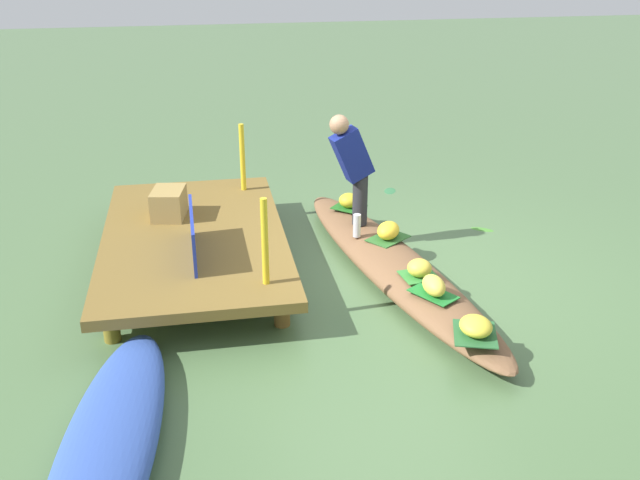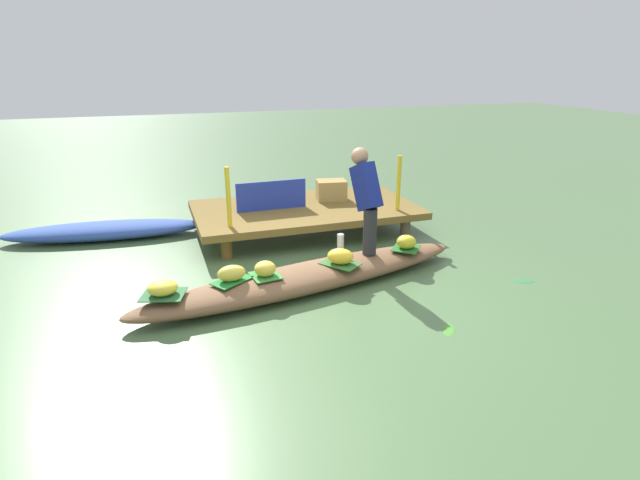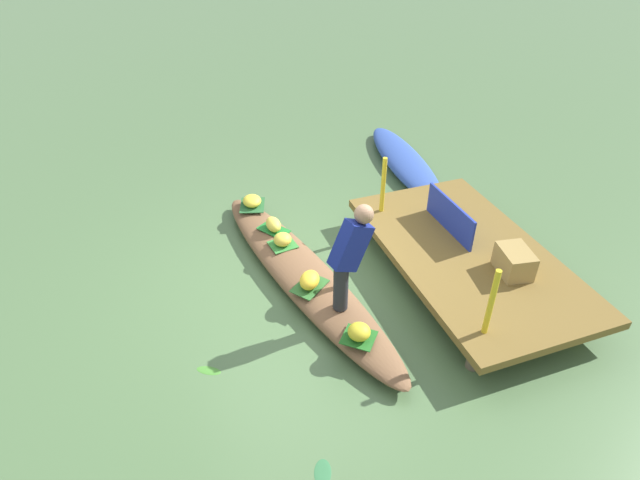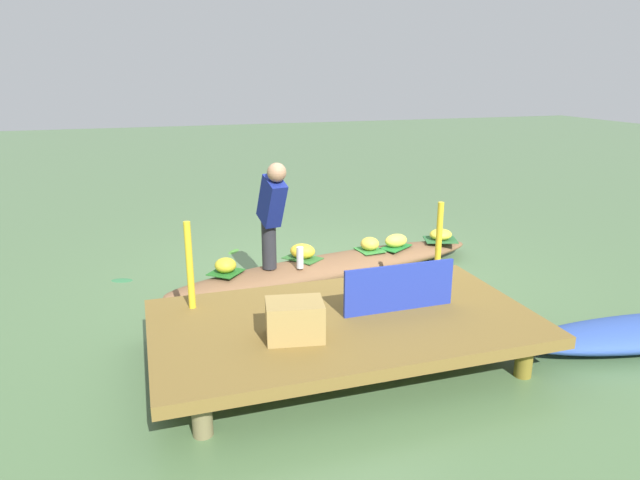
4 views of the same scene
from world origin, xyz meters
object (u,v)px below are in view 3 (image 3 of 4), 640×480
moored_boat (405,162)px  water_bottle (338,278)px  banana_bunch_1 (310,280)px  market_banner (450,216)px  produce_crate (514,262)px  vendor_person (350,253)px  banana_bunch_2 (359,332)px  banana_bunch_3 (252,201)px  banana_bunch_0 (273,224)px  banana_bunch_4 (283,239)px  vendor_boat (303,275)px

moored_boat → water_bottle: water_bottle is taller
banana_bunch_1 → moored_boat: bearing=135.4°
banana_bunch_1 → market_banner: market_banner is taller
produce_crate → vendor_person: bearing=-98.0°
banana_bunch_1 → vendor_person: (0.42, 0.29, 0.60)m
banana_bunch_2 → banana_bunch_3: size_ratio=0.81×
vendor_person → produce_crate: vendor_person is taller
banana_bunch_0 → banana_bunch_4: banana_bunch_0 is taller
moored_boat → banana_bunch_2: 4.27m
banana_bunch_1 → banana_bunch_2: bearing=12.5°
moored_boat → banana_bunch_4: 3.16m
vendor_boat → market_banner: bearing=77.3°
produce_crate → banana_bunch_4: bearing=-124.7°
moored_boat → banana_bunch_3: banana_bunch_3 is taller
moored_boat → produce_crate: bearing=-0.0°
banana_bunch_2 → vendor_boat: bearing=-172.8°
banana_bunch_0 → market_banner: bearing=65.5°
banana_bunch_2 → produce_crate: 2.02m
banana_bunch_3 → vendor_person: (2.35, 0.48, 0.62)m
banana_bunch_1 → water_bottle: bearing=69.0°
banana_bunch_2 → market_banner: 2.16m
vendor_boat → banana_bunch_4: (-0.51, -0.10, 0.21)m
vendor_boat → vendor_person: (0.78, 0.25, 0.82)m
vendor_person → market_banner: (-0.73, 1.67, -0.36)m
moored_boat → banana_bunch_2: size_ratio=11.69×
banana_bunch_1 → banana_bunch_4: (-0.87, -0.06, -0.01)m
water_bottle → banana_bunch_1: bearing=-111.0°
water_bottle → market_banner: (-0.42, 1.66, 0.21)m
banana_bunch_3 → moored_boat: bearing=104.0°
water_bottle → banana_bunch_3: bearing=-166.5°
banana_bunch_0 → banana_bunch_3: (-0.69, -0.11, -0.01)m
vendor_boat → vendor_person: bearing=6.9°
banana_bunch_4 → water_bottle: 1.05m
banana_bunch_0 → water_bottle: 1.40m
vendor_boat → vendor_person: vendor_person is taller
banana_bunch_0 → banana_bunch_1: size_ratio=0.99×
banana_bunch_3 → vendor_person: bearing=11.6°
water_bottle → vendor_boat: bearing=-151.3°
banana_bunch_4 → banana_bunch_1: bearing=3.7°
banana_bunch_0 → market_banner: (0.93, 2.04, 0.25)m
banana_bunch_0 → vendor_person: (1.66, 0.37, 0.60)m
banana_bunch_0 → market_banner: market_banner is taller
banana_bunch_2 → produce_crate: produce_crate is taller
banana_bunch_4 → produce_crate: produce_crate is taller
vendor_boat → banana_bunch_3: size_ratio=13.90×
banana_bunch_0 → banana_bunch_1: bearing=3.4°
banana_bunch_0 → banana_bunch_3: banana_bunch_0 is taller
produce_crate → market_banner: bearing=-166.5°
banana_bunch_4 → produce_crate: 2.75m
banana_bunch_0 → banana_bunch_3: bearing=-170.7°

